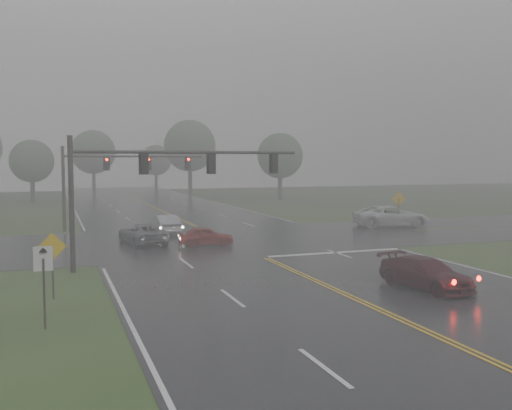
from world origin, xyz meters
name	(u,v)px	position (x,y,z in m)	size (l,w,h in m)	color
ground	(421,329)	(0.00, 0.00, 0.00)	(180.00, 180.00, 0.00)	#2C411C
main_road	(234,244)	(0.00, 20.00, 0.00)	(18.00, 160.00, 0.02)	black
cross_street	(225,240)	(0.00, 22.00, 0.00)	(120.00, 14.00, 0.02)	black
stop_bar	(336,253)	(4.50, 14.40, 0.00)	(8.50, 0.50, 0.01)	silver
sedan_maroon	(425,289)	(3.72, 4.84, 0.00)	(1.82, 4.48, 1.30)	#360910
sedan_red	(206,246)	(-1.93, 19.74, 0.00)	(1.42, 3.52, 1.20)	maroon
sedan_silver	(165,234)	(-3.34, 26.10, 0.00)	(1.53, 4.37, 1.44)	#A8AAAF
car_grey	(143,244)	(-5.60, 21.91, 0.00)	(2.18, 4.73, 1.31)	#585A60
pickup_white	(391,227)	(14.90, 24.53, 0.00)	(2.82, 6.12, 1.70)	silver
signal_gantry_near	(147,176)	(-6.58, 13.59, 4.65)	(11.80, 0.29, 6.62)	black
signal_gantry_far	(108,172)	(-6.89, 30.47, 4.54)	(10.87, 0.33, 6.49)	black
sign_diamond_west	(52,255)	(-11.13, 8.31, 1.77)	(1.09, 0.11, 2.62)	black
sign_arrow_white	(44,271)	(-11.41, 4.18, 1.88)	(0.60, 0.11, 2.69)	black
sign_diamond_east	(399,203)	(15.39, 24.23, 1.97)	(1.19, 0.32, 2.91)	black
tree_nw_a	(32,161)	(-13.28, 62.78, 5.26)	(5.45, 5.45, 8.01)	#2D251D
tree_ne_a	(190,146)	(8.84, 69.60, 7.54)	(7.80, 7.80, 11.46)	#2D251D
tree_n_mid	(93,152)	(-4.70, 77.66, 6.65)	(6.88, 6.88, 10.10)	#2D251D
tree_e_near	(280,156)	(18.24, 56.57, 5.97)	(6.19, 6.19, 9.09)	#2D251D
tree_n_far	(156,160)	(6.86, 87.74, 5.35)	(5.55, 5.55, 8.14)	#2D251D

